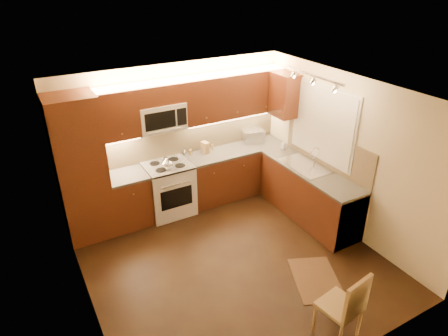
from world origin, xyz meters
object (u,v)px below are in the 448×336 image
kettle (167,163)px  knife_block (205,147)px  toaster_oven (253,136)px  soap_bottle (283,144)px  dining_chair (340,304)px  microwave (161,117)px  sink (306,162)px  stove (169,189)px

kettle → knife_block: (0.84, 0.29, -0.03)m
kettle → toaster_oven: (1.86, 0.31, -0.01)m
toaster_oven → knife_block: (-1.01, -0.02, -0.01)m
soap_bottle → dining_chair: soap_bottle is taller
toaster_oven → soap_bottle: toaster_oven is taller
microwave → toaster_oven: 1.93m
sink → dining_chair: sink is taller
knife_block → dining_chair: knife_block is taller
stove → kettle: kettle is taller
toaster_oven → knife_block: 1.01m
dining_chair → sink: bearing=50.7°
stove → knife_block: size_ratio=4.49×
stove → toaster_oven: toaster_oven is taller
sink → toaster_oven: size_ratio=2.23×
soap_bottle → dining_chair: bearing=-127.4°
microwave → dining_chair: 3.79m
soap_bottle → sink: bearing=-109.7°
stove → soap_bottle: soap_bottle is taller
stove → sink: sink is taller
microwave → dining_chair: bearing=-79.0°
knife_block → kettle: bearing=-170.9°
stove → toaster_oven: bearing=5.5°
kettle → toaster_oven: 1.88m
soap_bottle → dining_chair: (-1.41, -2.99, -0.51)m
toaster_oven → microwave: bearing=-170.2°
sink → soap_bottle: size_ratio=5.26×
sink → kettle: (-2.06, 0.98, 0.05)m
sink → dining_chair: 2.65m
stove → dining_chair: (0.68, -3.38, 0.01)m
soap_bottle → stove: bearing=157.6°
toaster_oven → dining_chair: toaster_oven is taller
stove → microwave: 1.27m
microwave → kettle: bearing=-102.2°
knife_block → soap_bottle: 1.42m
sink → toaster_oven: toaster_oven is taller
sink → stove: bearing=150.6°
stove → sink: (2.00, -1.12, 0.52)m
stove → sink: size_ratio=1.07×
kettle → toaster_oven: size_ratio=0.56×
stove → soap_bottle: bearing=-10.3°
stove → soap_bottle: (2.10, -0.38, 0.52)m
soap_bottle → dining_chair: size_ratio=0.17×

